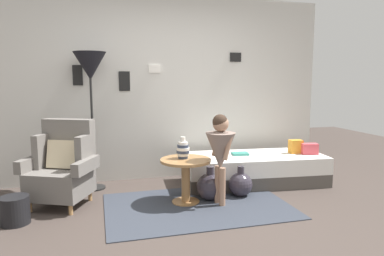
# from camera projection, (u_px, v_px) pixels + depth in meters

# --- Properties ---
(ground_plane) EXTENTS (12.00, 12.00, 0.00)m
(ground_plane) POSITION_uv_depth(u_px,v_px,m) (203.00, 229.00, 3.36)
(ground_plane) COLOR #423833
(gallery_wall) EXTENTS (4.80, 0.12, 2.60)m
(gallery_wall) POSITION_uv_depth(u_px,v_px,m) (164.00, 88.00, 5.04)
(gallery_wall) COLOR beige
(gallery_wall) RESTS_ON ground
(rug) EXTENTS (2.05, 1.35, 0.01)m
(rug) POSITION_uv_depth(u_px,v_px,m) (198.00, 206.00, 3.97)
(rug) COLOR #333842
(rug) RESTS_ON ground
(armchair) EXTENTS (0.89, 0.81, 0.97)m
(armchair) POSITION_uv_depth(u_px,v_px,m) (63.00, 167.00, 3.99)
(armchair) COLOR tan
(armchair) RESTS_ON ground
(daybed) EXTENTS (1.96, 0.97, 0.40)m
(daybed) POSITION_uv_depth(u_px,v_px,m) (254.00, 169.00, 4.83)
(daybed) COLOR #4C4742
(daybed) RESTS_ON ground
(pillow_head) EXTENTS (0.24, 0.17, 0.15)m
(pillow_head) POSITION_uv_depth(u_px,v_px,m) (309.00, 149.00, 4.84)
(pillow_head) COLOR #D64C56
(pillow_head) RESTS_ON daybed
(pillow_mid) EXTENTS (0.19, 0.13, 0.19)m
(pillow_mid) POSITION_uv_depth(u_px,v_px,m) (296.00, 147.00, 4.91)
(pillow_mid) COLOR orange
(pillow_mid) RESTS_ON daybed
(side_table) EXTENTS (0.58, 0.58, 0.52)m
(side_table) POSITION_uv_depth(u_px,v_px,m) (186.00, 171.00, 4.03)
(side_table) COLOR #9E7042
(side_table) RESTS_ON ground
(vase_striped) EXTENTS (0.15, 0.15, 0.25)m
(vase_striped) POSITION_uv_depth(u_px,v_px,m) (183.00, 150.00, 4.04)
(vase_striped) COLOR #2D384C
(vase_striped) RESTS_ON side_table
(floor_lamp) EXTENTS (0.41, 0.41, 1.77)m
(floor_lamp) POSITION_uv_depth(u_px,v_px,m) (90.00, 71.00, 4.41)
(floor_lamp) COLOR black
(floor_lamp) RESTS_ON ground
(person_child) EXTENTS (0.34, 0.34, 1.05)m
(person_child) POSITION_uv_depth(u_px,v_px,m) (220.00, 148.00, 3.93)
(person_child) COLOR #A37A60
(person_child) RESTS_ON ground
(book_on_daybed) EXTENTS (0.24, 0.19, 0.03)m
(book_on_daybed) POSITION_uv_depth(u_px,v_px,m) (240.00, 154.00, 4.81)
(book_on_daybed) COLOR teal
(book_on_daybed) RESTS_ON daybed
(demijohn_near) EXTENTS (0.32, 0.32, 0.41)m
(demijohn_near) POSITION_uv_depth(u_px,v_px,m) (210.00, 186.00, 4.16)
(demijohn_near) COLOR #332D38
(demijohn_near) RESTS_ON ground
(demijohn_far) EXTENTS (0.29, 0.29, 0.38)m
(demijohn_far) POSITION_uv_depth(u_px,v_px,m) (241.00, 184.00, 4.30)
(demijohn_far) COLOR #332D38
(demijohn_far) RESTS_ON ground
(magazine_basket) EXTENTS (0.28, 0.28, 0.28)m
(magazine_basket) POSITION_uv_depth(u_px,v_px,m) (15.00, 210.00, 3.47)
(magazine_basket) COLOR black
(magazine_basket) RESTS_ON ground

